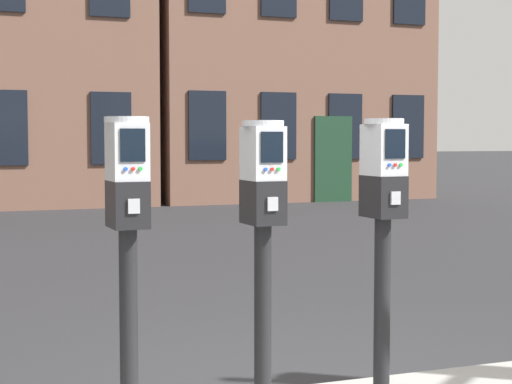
% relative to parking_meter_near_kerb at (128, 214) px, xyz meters
% --- Properties ---
extents(parking_meter_near_kerb, '(0.22, 0.26, 1.52)m').
position_rel_parking_meter_near_kerb_xyz_m(parking_meter_near_kerb, '(0.00, 0.00, 0.00)').
color(parking_meter_near_kerb, black).
rests_on(parking_meter_near_kerb, sidewalk_slab).
extents(parking_meter_twin_adjacent, '(0.22, 0.26, 1.51)m').
position_rel_parking_meter_near_kerb_xyz_m(parking_meter_twin_adjacent, '(0.70, -0.00, -0.01)').
color(parking_meter_twin_adjacent, black).
rests_on(parking_meter_twin_adjacent, sidewalk_slab).
extents(parking_meter_end_of_row, '(0.22, 0.26, 1.52)m').
position_rel_parking_meter_near_kerb_xyz_m(parking_meter_end_of_row, '(1.41, 0.00, 0.00)').
color(parking_meter_end_of_row, black).
rests_on(parking_meter_end_of_row, sidewalk_slab).
extents(townhouse_cream_stone, '(7.10, 5.27, 10.11)m').
position_rel_parking_meter_near_kerb_xyz_m(townhouse_cream_stone, '(7.50, 16.82, 3.87)').
color(townhouse_cream_stone, brown).
rests_on(townhouse_cream_stone, ground_plane).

